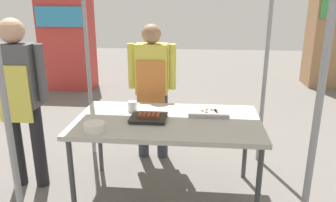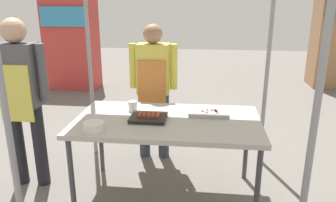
% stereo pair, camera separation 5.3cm
% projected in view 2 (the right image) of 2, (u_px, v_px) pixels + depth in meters
% --- Properties ---
extents(ground_plane, '(18.00, 18.00, 0.00)m').
position_uv_depth(ground_plane, '(167.00, 195.00, 3.10)').
color(ground_plane, '#66605B').
extents(stall_table, '(1.60, 0.90, 0.75)m').
position_uv_depth(stall_table, '(167.00, 125.00, 2.89)').
color(stall_table, '#B7B2A8').
rests_on(stall_table, ground).
extents(tray_grilled_sausages, '(0.31, 0.27, 0.05)m').
position_uv_depth(tray_grilled_sausages, '(149.00, 117.00, 2.86)').
color(tray_grilled_sausages, black).
rests_on(tray_grilled_sausages, stall_table).
extents(tray_meat_skewers, '(0.36, 0.22, 0.04)m').
position_uv_depth(tray_meat_skewers, '(209.00, 113.00, 2.98)').
color(tray_meat_skewers, '#ADADB2').
rests_on(tray_meat_skewers, stall_table).
extents(condiment_bowl, '(0.17, 0.17, 0.07)m').
position_uv_depth(condiment_bowl, '(94.00, 126.00, 2.62)').
color(condiment_bowl, silver).
rests_on(condiment_bowl, stall_table).
extents(drink_cup_near_edge, '(0.08, 0.08, 0.09)m').
position_uv_depth(drink_cup_near_edge, '(133.00, 106.00, 3.08)').
color(drink_cup_near_edge, white).
rests_on(drink_cup_near_edge, stall_table).
extents(vendor_woman, '(0.52, 0.22, 1.50)m').
position_uv_depth(vendor_woman, '(153.00, 82.00, 3.60)').
color(vendor_woman, '#333842').
rests_on(vendor_woman, ground).
extents(customer_nearby, '(0.52, 0.23, 1.60)m').
position_uv_depth(customer_nearby, '(21.00, 91.00, 3.02)').
color(customer_nearby, black).
rests_on(customer_nearby, ground).
extents(neighbor_stall_left, '(0.79, 0.69, 1.95)m').
position_uv_depth(neighbor_stall_left, '(335.00, 38.00, 6.62)').
color(neighbor_stall_left, '#9E724C').
rests_on(neighbor_stall_left, ground).
extents(neighbor_stall_right, '(0.98, 0.58, 1.77)m').
position_uv_depth(neighbor_stall_right, '(72.00, 43.00, 6.52)').
color(neighbor_stall_right, '#BF3833').
rests_on(neighbor_stall_right, ground).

